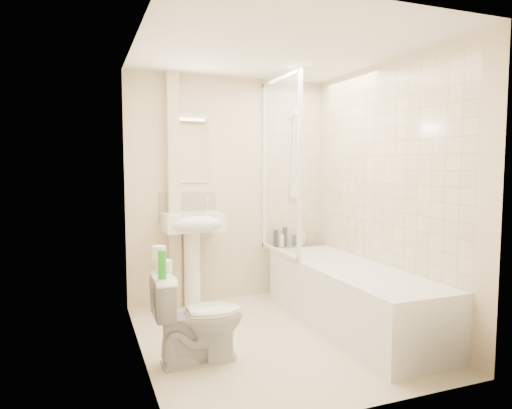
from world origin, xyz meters
name	(u,v)px	position (x,y,z in m)	size (l,w,h in m)	color
floor	(275,337)	(0.00, 0.00, 0.00)	(2.50, 2.50, 0.00)	beige
wall_back	(230,189)	(0.00, 1.25, 1.20)	(2.20, 0.02, 2.40)	beige
wall_left	(140,201)	(-1.10, 0.00, 1.20)	(0.02, 2.50, 2.40)	beige
wall_right	(385,194)	(1.10, 0.00, 1.20)	(0.02, 2.50, 2.40)	beige
ceiling	(276,49)	(0.00, 0.00, 2.40)	(2.20, 2.50, 0.02)	white
tile_back	(293,169)	(0.75, 1.24, 1.42)	(0.70, 0.01, 1.75)	beige
tile_right	(384,169)	(1.09, 0.00, 1.42)	(0.01, 2.10, 1.75)	beige
pipe_boxing	(174,191)	(-0.62, 1.19, 1.20)	(0.12, 0.12, 2.40)	beige
splashback	(188,206)	(-0.46, 1.24, 1.03)	(0.60, 0.01, 0.30)	beige
mirror	(187,154)	(-0.46, 1.24, 1.58)	(0.46, 0.01, 0.60)	white
strip_light	(187,118)	(-0.46, 1.22, 1.95)	(0.42, 0.07, 0.07)	silver
bathtub	(350,295)	(0.75, 0.00, 0.29)	(0.70, 2.10, 0.55)	white
shower_screen	(280,166)	(0.40, 0.80, 1.45)	(0.04, 0.92, 1.80)	white
shower_fixture	(294,158)	(0.75, 1.19, 1.55)	(0.10, 0.16, 0.99)	white
pedestal_sink	(193,232)	(-0.46, 1.01, 0.79)	(0.58, 0.52, 1.12)	white
bottle_black_a	(276,238)	(0.51, 1.16, 0.65)	(0.05, 0.05, 0.19)	black
bottle_white_a	(281,241)	(0.58, 1.16, 0.62)	(0.06, 0.06, 0.13)	white
bottle_black_b	(285,237)	(0.62, 1.16, 0.66)	(0.05, 0.05, 0.21)	black
bottle_blue	(295,240)	(0.75, 1.16, 0.61)	(0.06, 0.06, 0.12)	navy
bottle_cream	(300,238)	(0.81, 1.16, 0.63)	(0.06, 0.06, 0.17)	beige
bottle_white_b	(303,238)	(0.85, 1.16, 0.63)	(0.06, 0.06, 0.16)	silver
toilet	(199,317)	(-0.72, -0.24, 0.34)	(0.67, 0.38, 0.68)	white
toilet_roll_lower	(164,266)	(-0.96, -0.16, 0.72)	(0.12, 0.12, 0.09)	white
toilet_roll_upper	(159,253)	(-0.99, -0.14, 0.82)	(0.10, 0.10, 0.11)	white
green_bottle	(162,264)	(-1.00, -0.34, 0.78)	(0.06, 0.06, 0.20)	green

